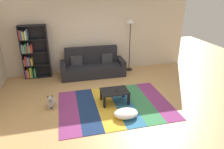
% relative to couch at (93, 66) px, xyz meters
% --- Properties ---
extents(ground_plane, '(14.00, 14.00, 0.00)m').
position_rel_couch_xyz_m(ground_plane, '(0.35, -2.02, -0.34)').
color(ground_plane, tan).
extents(back_wall, '(6.80, 0.10, 2.70)m').
position_rel_couch_xyz_m(back_wall, '(0.35, 0.53, 1.01)').
color(back_wall, beige).
rests_on(back_wall, ground_plane).
extents(rug, '(2.98, 2.18, 0.01)m').
position_rel_couch_xyz_m(rug, '(0.26, -2.24, -0.33)').
color(rug, '#843370').
rests_on(rug, ground_plane).
extents(couch, '(2.26, 0.80, 1.00)m').
position_rel_couch_xyz_m(couch, '(0.00, 0.00, 0.00)').
color(couch, black).
rests_on(couch, ground_plane).
extents(bookshelf, '(0.90, 0.28, 1.83)m').
position_rel_couch_xyz_m(bookshelf, '(-2.02, 0.28, 0.52)').
color(bookshelf, black).
rests_on(bookshelf, ground_plane).
extents(coffee_table, '(0.74, 0.53, 0.35)m').
position_rel_couch_xyz_m(coffee_table, '(0.29, -2.08, -0.03)').
color(coffee_table, black).
rests_on(coffee_table, rug).
extents(pouf, '(0.60, 0.46, 0.18)m').
position_rel_couch_xyz_m(pouf, '(0.38, -2.83, -0.24)').
color(pouf, white).
rests_on(pouf, rug).
extents(dog, '(0.22, 0.35, 0.40)m').
position_rel_couch_xyz_m(dog, '(-1.41, -1.95, -0.18)').
color(dog, '#9E998E').
rests_on(dog, ground_plane).
extents(standing_lamp, '(0.32, 0.32, 1.94)m').
position_rel_couch_xyz_m(standing_lamp, '(1.45, 0.19, 1.28)').
color(standing_lamp, black).
rests_on(standing_lamp, ground_plane).
extents(tv_remote, '(0.08, 0.16, 0.02)m').
position_rel_couch_xyz_m(tv_remote, '(0.34, -2.10, 0.04)').
color(tv_remote, black).
rests_on(tv_remote, coffee_table).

